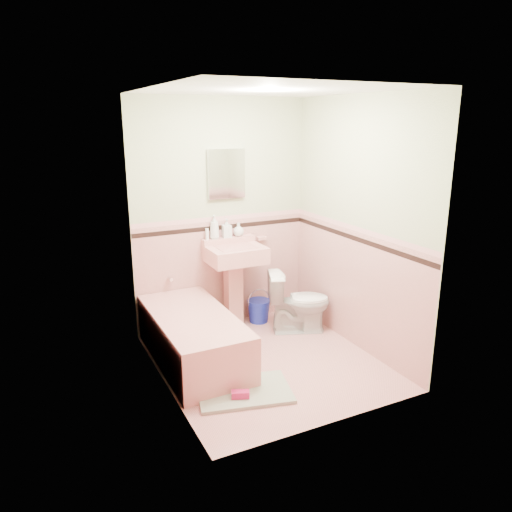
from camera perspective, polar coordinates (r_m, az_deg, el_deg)
name	(u,v)px	position (r m, az deg, el deg)	size (l,w,h in m)	color
floor	(267,361)	(4.85, 1.34, -12.19)	(2.20, 2.20, 0.00)	#D9938E
ceiling	(269,90)	(4.29, 1.56, 18.80)	(2.20, 2.20, 0.00)	white
wall_back	(222,215)	(5.38, -4.02, 4.76)	(2.50, 2.50, 0.00)	#F5E5C8
wall_front	(340,268)	(3.50, 9.81, -1.41)	(2.50, 2.50, 0.00)	#F5E5C8
wall_left	(159,249)	(4.05, -11.20, 0.86)	(2.50, 2.50, 0.00)	#F5E5C8
wall_right	(358,226)	(4.94, 11.79, 3.48)	(2.50, 2.50, 0.00)	#F5E5C8
wainscot_back	(223,272)	(5.53, -3.84, -1.89)	(2.00, 2.00, 0.00)	#DB9893
wainscot_front	(335,351)	(3.75, 9.24, -10.89)	(2.00, 2.00, 0.00)	#DB9893
wainscot_left	(165,322)	(4.26, -10.58, -7.59)	(2.20, 2.20, 0.00)	#DB9893
wainscot_right	(353,288)	(5.10, 11.28, -3.68)	(2.20, 2.20, 0.00)	#DB9893
accent_back	(223,227)	(5.39, -3.92, 3.37)	(2.00, 2.00, 0.00)	black
accent_front	(338,285)	(3.56, 9.55, -3.33)	(2.00, 2.00, 0.00)	black
accent_left	(162,264)	(4.09, -10.86, -0.87)	(2.20, 2.20, 0.00)	black
accent_right	(356,239)	(4.96, 11.55, 1.99)	(2.20, 2.20, 0.00)	black
cap_back	(222,218)	(5.37, -3.94, 4.41)	(2.00, 2.00, 0.00)	#D99797
cap_front	(339,272)	(3.52, 9.62, -1.80)	(2.00, 2.00, 0.00)	#D99797
cap_left	(162,252)	(4.06, -10.93, 0.48)	(2.20, 2.20, 0.00)	#D99797
cap_right	(356,229)	(4.93, 11.61, 3.12)	(2.20, 2.20, 0.00)	#D99797
bathtub	(194,339)	(4.80, -7.29, -9.62)	(0.70, 1.50, 0.45)	#D48A84
tub_faucet	(170,278)	(5.29, -10.01, -2.58)	(0.04, 0.04, 0.12)	silver
sink	(236,288)	(5.39, -2.39, -3.76)	(0.60, 0.50, 0.95)	#D48A84
sink_faucet	(230,243)	(5.38, -3.06, 1.48)	(0.02, 0.02, 0.10)	silver
medicine_cabinet	(226,174)	(5.31, -3.48, 9.53)	(0.42, 0.04, 0.53)	white
soap_dish	(262,238)	(5.60, 0.65, 2.09)	(0.11, 0.06, 0.04)	#D48A84
soap_bottle_left	(214,227)	(5.31, -4.88, 3.39)	(0.10, 0.10, 0.26)	#B2B2B2
soap_bottle_mid	(227,228)	(5.37, -3.44, 3.26)	(0.09, 0.09, 0.21)	#B2B2B2
soap_bottle_right	(239,229)	(5.43, -2.05, 3.11)	(0.12, 0.12, 0.15)	#B2B2B2
tube	(207,234)	(5.29, -5.72, 2.56)	(0.04, 0.04, 0.12)	white
toilet	(299,302)	(5.39, 5.02, -5.33)	(0.38, 0.66, 0.68)	white
bucket	(259,311)	(5.68, 0.32, -6.41)	(0.26, 0.26, 0.26)	#1727A7
bath_mat	(244,391)	(4.35, -1.40, -15.48)	(0.79, 0.53, 0.03)	gray
shoe	(240,394)	(4.22, -1.83, -15.81)	(0.15, 0.07, 0.06)	#BF1E59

